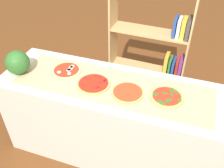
{
  "coord_description": "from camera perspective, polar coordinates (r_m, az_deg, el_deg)",
  "views": [
    {
      "loc": [
        0.57,
        -1.67,
        2.34
      ],
      "look_at": [
        0.0,
        0.0,
        0.93
      ],
      "focal_mm": 40.14,
      "sensor_mm": 36.0,
      "label": 1
    }
  ],
  "objects": [
    {
      "name": "pizza_mozzarella_0",
      "position": [
        2.48,
        -10.31,
        3.11
      ],
      "size": [
        0.29,
        0.29,
        0.02
      ],
      "color": "#E5C17F",
      "rests_on": "parchment_paper"
    },
    {
      "name": "bookshelf",
      "position": [
        3.07,
        10.24,
        5.65
      ],
      "size": [
        0.92,
        0.3,
        1.56
      ],
      "color": "tan",
      "rests_on": "ground_plane"
    },
    {
      "name": "pizza_pepperoni_1",
      "position": [
        2.28,
        -4.23,
        0.09
      ],
      "size": [
        0.31,
        0.31,
        0.02
      ],
      "color": "tan",
      "rests_on": "parchment_paper"
    },
    {
      "name": "watermelon",
      "position": [
        2.53,
        -20.71,
        4.6
      ],
      "size": [
        0.23,
        0.23,
        0.23
      ],
      "primitive_type": "sphere",
      "color": "#2D6628",
      "rests_on": "counter"
    },
    {
      "name": "pizza_plain_2",
      "position": [
        2.18,
        3.6,
        -1.95
      ],
      "size": [
        0.29,
        0.29,
        0.02
      ],
      "color": "tan",
      "rests_on": "parchment_paper"
    },
    {
      "name": "parchment_paper",
      "position": [
        2.27,
        0.0,
        -0.37
      ],
      "size": [
        1.79,
        0.52,
        0.0
      ],
      "primitive_type": "cube",
      "color": "tan",
      "rests_on": "counter"
    },
    {
      "name": "counter",
      "position": [
        2.58,
        0.0,
        -8.3
      ],
      "size": [
        2.13,
        0.7,
        0.91
      ],
      "primitive_type": "cube",
      "color": "beige",
      "rests_on": "ground_plane"
    },
    {
      "name": "pizza_spinach_3",
      "position": [
        2.19,
        12.35,
        -2.85
      ],
      "size": [
        0.29,
        0.29,
        0.02
      ],
      "color": "tan",
      "rests_on": "parchment_paper"
    },
    {
      "name": "ground_plane",
      "position": [
        2.93,
        0.0,
        -14.42
      ],
      "size": [
        12.0,
        12.0,
        0.0
      ],
      "primitive_type": "plane",
      "color": "brown"
    }
  ]
}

